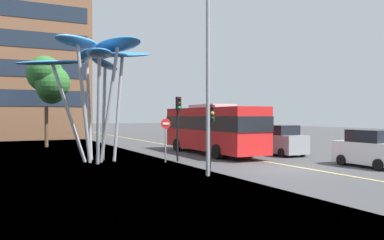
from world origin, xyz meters
The scene contains 12 objects.
ground centered at (-0.74, 0.00, -0.05)m, with size 120.00×240.00×0.10m.
red_bus centered at (0.51, 8.67, 1.96)m, with size 2.95×11.13×3.59m.
leaf_sculpture centered at (-8.03, 7.48, 6.01)m, with size 8.01×7.38×7.49m.
traffic_light_kerb_near centered at (-4.14, 0.52, 2.41)m, with size 0.28×0.42×3.31m.
traffic_light_kerb_far centered at (-3.54, 5.66, 2.84)m, with size 0.28×0.42×3.93m.
car_parked_near centered at (4.75, -1.40, 0.96)m, with size 2.00×3.85×2.03m.
car_parked_mid centered at (4.52, 5.87, 1.00)m, with size 2.02×3.87×2.12m.
street_lamp centered at (-4.44, -0.25, 5.62)m, with size 1.49×0.44×9.05m.
tree_pavement_near centered at (-9.20, 20.88, 6.05)m, with size 3.54×5.15×8.20m.
tree_pavement_far centered at (-7.36, 33.29, 5.72)m, with size 3.59×3.61×7.99m.
no_entry_sign centered at (-4.46, 5.45, 1.74)m, with size 0.60×0.12×2.62m.
backdrop_building centered at (-12.87, 37.37, 11.44)m, with size 19.55×12.51×22.87m.
Camera 1 is at (-13.55, -16.25, 2.81)m, focal length 37.03 mm.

